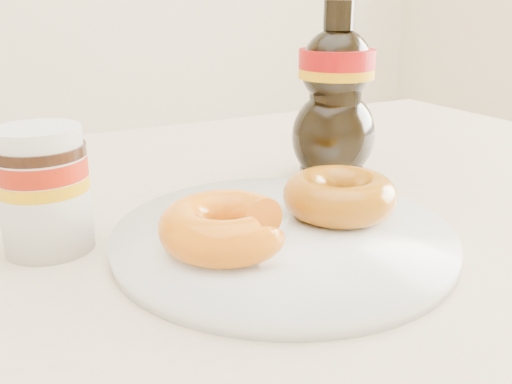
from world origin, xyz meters
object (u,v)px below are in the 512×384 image
nutella_jar (43,185)px  syrup_bottle (335,92)px  donut_bitten (225,227)px  donut_whole (340,195)px  plate (283,237)px  dining_table (180,316)px

nutella_jar → syrup_bottle: 0.35m
donut_bitten → donut_whole: (0.13, 0.02, 0.00)m
donut_bitten → nutella_jar: bearing=137.4°
plate → donut_bitten: bearing=-171.0°
dining_table → syrup_bottle: syrup_bottle is taller
donut_bitten → syrup_bottle: syrup_bottle is taller
nutella_jar → dining_table: bearing=-16.7°
plate → syrup_bottle: bearing=43.0°
donut_whole → plate: bearing=-173.8°
dining_table → nutella_jar: 0.18m
plate → donut_bitten: donut_bitten is taller
plate → syrup_bottle: syrup_bottle is taller
nutella_jar → syrup_bottle: syrup_bottle is taller
donut_bitten → syrup_bottle: size_ratio=0.52×
dining_table → donut_bitten: bearing=-77.2°
dining_table → nutella_jar: size_ratio=12.89×
dining_table → plate: 0.13m
donut_bitten → syrup_bottle: 0.28m
donut_whole → nutella_jar: nutella_jar is taller
plate → syrup_bottle: 0.24m
dining_table → donut_bitten: donut_bitten is taller
syrup_bottle → dining_table: bearing=-159.5°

